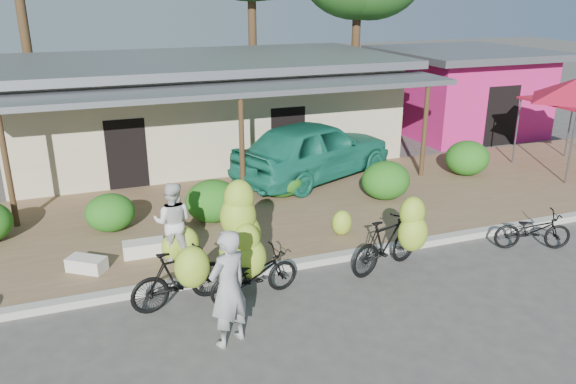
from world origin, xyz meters
name	(u,v)px	position (x,y,z in m)	size (l,w,h in m)	color
ground	(340,317)	(0.00, 0.00, 0.00)	(100.00, 100.00, 0.00)	#454340
sidewalk	(255,214)	(0.00, 5.00, 0.06)	(60.00, 6.00, 0.12)	olive
curb	(298,264)	(0.00, 2.00, 0.07)	(60.00, 0.25, 0.15)	#A8A399
shop_main	(202,107)	(0.00, 10.93, 1.72)	(13.00, 8.50, 3.35)	#BDB58F
shop_pink	(461,90)	(10.50, 10.99, 1.67)	(6.00, 6.00, 3.25)	#C11D5C
hedge_1	(110,213)	(-3.50, 5.04, 0.56)	(1.13, 1.02, 0.88)	#265E15
hedge_2	(213,201)	(-1.13, 4.78, 0.64)	(1.32, 1.19, 1.03)	#265E15
hedge_3	(282,180)	(1.01, 5.84, 0.59)	(1.19, 1.07, 0.93)	#265E15
hedge_4	(386,180)	(3.56, 4.71, 0.63)	(1.32, 1.19, 1.03)	#265E15
hedge_5	(467,158)	(6.92, 5.69, 0.64)	(1.34, 1.21, 1.05)	#265E15
bike_left	(182,276)	(-2.51, 1.26, 0.64)	(1.90, 1.32, 1.42)	black
bike_center	(246,250)	(-1.27, 1.45, 0.85)	(1.84, 1.31, 2.16)	black
bike_right	(392,240)	(1.68, 1.16, 0.71)	(1.95, 1.41, 1.76)	black
bike_far_right	(533,230)	(5.17, 1.05, 0.44)	(1.77, 1.14, 0.88)	black
loose_banana_a	(186,243)	(-2.12, 3.01, 0.46)	(0.54, 0.46, 0.68)	#ADCB32
loose_banana_b	(173,247)	(-2.40, 3.00, 0.41)	(0.47, 0.40, 0.58)	#ADCB32
loose_banana_c	(342,223)	(1.44, 2.95, 0.42)	(0.47, 0.40, 0.59)	#ADCB32
sack_near	(144,248)	(-2.94, 3.46, 0.27)	(0.85, 0.40, 0.30)	silver
sack_far	(87,264)	(-4.10, 3.12, 0.26)	(0.75, 0.38, 0.28)	silver
vendor	(228,288)	(-2.00, -0.07, 0.99)	(0.72, 0.47, 1.98)	gray
bystander	(173,222)	(-2.35, 3.02, 0.96)	(0.82, 0.64, 1.68)	silver
teal_van	(314,149)	(2.44, 7.00, 1.01)	(2.10, 5.22, 1.78)	#197159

